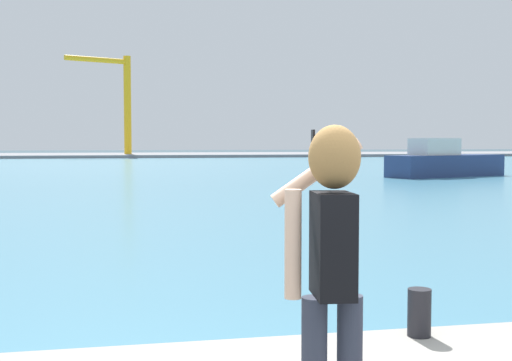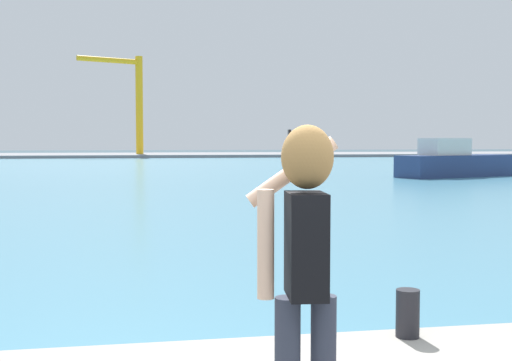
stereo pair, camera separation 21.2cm
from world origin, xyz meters
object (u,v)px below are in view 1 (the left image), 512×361
person_photographer (331,251)px  boat_moored (444,163)px  port_crane (120,95)px  harbor_bollard (419,313)px

person_photographer → boat_moored: size_ratio=0.21×
boat_moored → port_crane: (-18.86, 55.84, 7.62)m
port_crane → person_photographer: bearing=-89.5°
boat_moored → person_photographer: bearing=-138.3°
person_photographer → port_crane: 89.61m
harbor_bollard → port_crane: size_ratio=0.03×
harbor_bollard → port_crane: 87.92m
harbor_bollard → boat_moored: (16.64, 31.71, 0.18)m
person_photographer → harbor_bollard: bearing=-31.0°
port_crane → boat_moored: bearing=-71.3°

